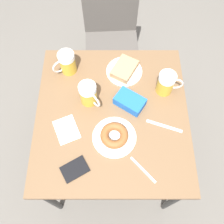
{
  "coord_description": "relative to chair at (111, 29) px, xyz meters",
  "views": [
    {
      "loc": [
        0.0,
        -0.59,
        1.92
      ],
      "look_at": [
        0.0,
        0.0,
        0.73
      ],
      "focal_mm": 40.0,
      "sensor_mm": 36.0,
      "label": 1
    }
  ],
  "objects": [
    {
      "name": "fork",
      "position": [
        0.16,
        -1.09,
        0.18
      ],
      "size": [
        0.12,
        0.13,
        0.0
      ],
      "rotation": [
        0.0,
        0.0,
        0.75
      ],
      "color": "silver",
      "rests_on": "table"
    },
    {
      "name": "knife",
      "position": [
        0.28,
        -0.86,
        0.18
      ],
      "size": [
        0.19,
        0.08,
        0.0
      ],
      "rotation": [
        0.0,
        0.0,
        1.24
      ],
      "color": "silver",
      "rests_on": "table"
    },
    {
      "name": "chair",
      "position": [
        0.0,
        0.0,
        0.0
      ],
      "size": [
        0.42,
        0.42,
        0.9
      ],
      "rotation": [
        0.0,
        0.0,
        0.05
      ],
      "color": "#514C47",
      "rests_on": "ground_plane"
    },
    {
      "name": "plate_with_cake",
      "position": [
        0.08,
        -0.52,
        0.2
      ],
      "size": [
        0.21,
        0.21,
        0.05
      ],
      "color": "white",
      "rests_on": "table"
    },
    {
      "name": "blue_pouch",
      "position": [
        0.1,
        -0.73,
        0.21
      ],
      "size": [
        0.18,
        0.17,
        0.05
      ],
      "rotation": [
        0.0,
        0.0,
        2.55
      ],
      "color": "blue",
      "rests_on": "table"
    },
    {
      "name": "beer_mug_center",
      "position": [
        -0.12,
        -0.71,
        0.25
      ],
      "size": [
        0.11,
        0.12,
        0.14
      ],
      "color": "gold",
      "rests_on": "table"
    },
    {
      "name": "ground_plane",
      "position": [
        0.01,
        -0.79,
        -0.53
      ],
      "size": [
        8.0,
        8.0,
        0.0
      ],
      "primitive_type": "plane",
      "color": "#666059"
    },
    {
      "name": "passport_near_edge",
      "position": [
        -0.17,
        -1.09,
        0.18
      ],
      "size": [
        0.15,
        0.14,
        0.01
      ],
      "rotation": [
        0.0,
        0.0,
        2.1
      ],
      "color": "black",
      "rests_on": "table"
    },
    {
      "name": "napkin_folded",
      "position": [
        -0.23,
        -0.88,
        0.18
      ],
      "size": [
        0.16,
        0.18,
        0.0
      ],
      "rotation": [
        0.0,
        0.0,
        1.98
      ],
      "color": "white",
      "rests_on": "table"
    },
    {
      "name": "beer_mug_left",
      "position": [
        0.3,
        -0.64,
        0.25
      ],
      "size": [
        0.14,
        0.09,
        0.14
      ],
      "color": "gold",
      "rests_on": "table"
    },
    {
      "name": "beer_mug_right",
      "position": [
        -0.25,
        -0.5,
        0.25
      ],
      "size": [
        0.13,
        0.1,
        0.14
      ],
      "color": "gold",
      "rests_on": "table"
    },
    {
      "name": "table",
      "position": [
        0.01,
        -0.79,
        0.11
      ],
      "size": [
        0.82,
        0.87,
        0.71
      ],
      "color": "brown",
      "rests_on": "ground_plane"
    },
    {
      "name": "plate_with_donut",
      "position": [
        0.02,
        -0.93,
        0.2
      ],
      "size": [
        0.23,
        0.23,
        0.05
      ],
      "color": "white",
      "rests_on": "table"
    }
  ]
}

